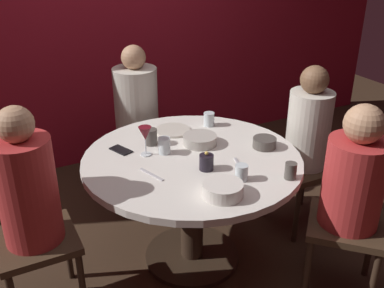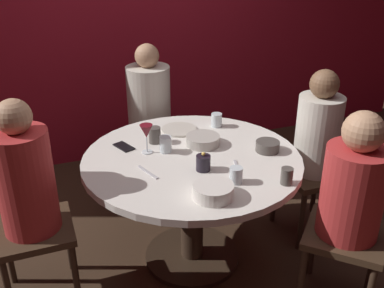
{
  "view_description": "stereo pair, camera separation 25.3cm",
  "coord_description": "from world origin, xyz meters",
  "px_view_note": "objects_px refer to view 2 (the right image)",
  "views": [
    {
      "loc": [
        -1.04,
        -2.03,
        1.9
      ],
      "look_at": [
        0.0,
        0.0,
        0.81
      ],
      "focal_mm": 41.64,
      "sensor_mm": 36.0,
      "label": 1
    },
    {
      "loc": [
        -0.81,
        -2.13,
        1.9
      ],
      "look_at": [
        0.0,
        0.0,
        0.81
      ],
      "focal_mm": 41.64,
      "sensor_mm": 36.0,
      "label": 2
    }
  ],
  "objects_px": {
    "cup_near_candle": "(166,144)",
    "seated_diner_left": "(26,185)",
    "wine_glass": "(146,133)",
    "bowl_small_white": "(268,146)",
    "dinner_plate": "(179,130)",
    "bowl_serving_large": "(213,191)",
    "dining_table": "(192,181)",
    "seated_diner_right": "(317,137)",
    "bowl_salad_center": "(203,140)",
    "cup_by_left_diner": "(287,176)",
    "cup_center_front": "(155,135)",
    "cup_far_edge": "(236,175)",
    "seated_diner_front_right": "(352,192)",
    "candle_holder": "(204,163)",
    "cell_phone": "(124,147)",
    "seated_diner_back": "(149,105)",
    "cup_by_right_diner": "(217,120)"
  },
  "relations": [
    {
      "from": "seated_diner_left",
      "to": "bowl_serving_large",
      "type": "relative_size",
      "value": 5.89
    },
    {
      "from": "dinner_plate",
      "to": "cup_by_left_diner",
      "type": "height_order",
      "value": "cup_by_left_diner"
    },
    {
      "from": "dining_table",
      "to": "seated_diner_front_right",
      "type": "height_order",
      "value": "seated_diner_front_right"
    },
    {
      "from": "dinner_plate",
      "to": "bowl_serving_large",
      "type": "distance_m",
      "value": 0.82
    },
    {
      "from": "cup_by_left_diner",
      "to": "candle_holder",
      "type": "bearing_deg",
      "value": 140.08
    },
    {
      "from": "cup_near_candle",
      "to": "seated_diner_left",
      "type": "bearing_deg",
      "value": -171.81
    },
    {
      "from": "seated_diner_front_right",
      "to": "cup_center_front",
      "type": "bearing_deg",
      "value": -3.88
    },
    {
      "from": "seated_diner_right",
      "to": "seated_diner_back",
      "type": "bearing_deg",
      "value": -46.39
    },
    {
      "from": "dining_table",
      "to": "seated_diner_right",
      "type": "relative_size",
      "value": 1.09
    },
    {
      "from": "seated_diner_front_right",
      "to": "bowl_serving_large",
      "type": "bearing_deg",
      "value": 29.7
    },
    {
      "from": "seated_diner_right",
      "to": "candle_holder",
      "type": "height_order",
      "value": "seated_diner_right"
    },
    {
      "from": "dinner_plate",
      "to": "bowl_small_white",
      "type": "distance_m",
      "value": 0.61
    },
    {
      "from": "cell_phone",
      "to": "cup_by_right_diner",
      "type": "height_order",
      "value": "cup_by_right_diner"
    },
    {
      "from": "cup_far_edge",
      "to": "dining_table",
      "type": "bearing_deg",
      "value": 106.93
    },
    {
      "from": "cell_phone",
      "to": "cup_far_edge",
      "type": "height_order",
      "value": "cup_far_edge"
    },
    {
      "from": "seated_diner_left",
      "to": "seated_diner_front_right",
      "type": "height_order",
      "value": "seated_diner_left"
    },
    {
      "from": "bowl_serving_large",
      "to": "bowl_salad_center",
      "type": "height_order",
      "value": "bowl_serving_large"
    },
    {
      "from": "seated_diner_back",
      "to": "cell_phone",
      "type": "distance_m",
      "value": 0.73
    },
    {
      "from": "seated_diner_back",
      "to": "cup_far_edge",
      "type": "relative_size",
      "value": 13.92
    },
    {
      "from": "seated_diner_left",
      "to": "seated_diner_back",
      "type": "distance_m",
      "value": 1.28
    },
    {
      "from": "bowl_small_white",
      "to": "cup_by_right_diner",
      "type": "relative_size",
      "value": 1.55
    },
    {
      "from": "bowl_serving_large",
      "to": "cup_center_front",
      "type": "bearing_deg",
      "value": 97.17
    },
    {
      "from": "seated_diner_front_right",
      "to": "bowl_serving_large",
      "type": "relative_size",
      "value": 5.67
    },
    {
      "from": "seated_diner_right",
      "to": "candle_holder",
      "type": "distance_m",
      "value": 0.88
    },
    {
      "from": "bowl_salad_center",
      "to": "bowl_small_white",
      "type": "relative_size",
      "value": 1.47
    },
    {
      "from": "cup_center_front",
      "to": "bowl_small_white",
      "type": "bearing_deg",
      "value": -30.66
    },
    {
      "from": "dining_table",
      "to": "seated_diner_right",
      "type": "height_order",
      "value": "seated_diner_right"
    },
    {
      "from": "seated_diner_right",
      "to": "cup_near_candle",
      "type": "bearing_deg",
      "value": -6.56
    },
    {
      "from": "seated_diner_left",
      "to": "cup_center_front",
      "type": "relative_size",
      "value": 12.08
    },
    {
      "from": "dining_table",
      "to": "bowl_small_white",
      "type": "xyz_separation_m",
      "value": [
        0.44,
        -0.09,
        0.19
      ]
    },
    {
      "from": "seated_diner_left",
      "to": "dinner_plate",
      "type": "relative_size",
      "value": 5.22
    },
    {
      "from": "candle_holder",
      "to": "dinner_plate",
      "type": "distance_m",
      "value": 0.55
    },
    {
      "from": "cell_phone",
      "to": "cup_near_candle",
      "type": "distance_m",
      "value": 0.27
    },
    {
      "from": "cup_by_left_diner",
      "to": "seated_diner_front_right",
      "type": "bearing_deg",
      "value": -31.03
    },
    {
      "from": "bowl_salad_center",
      "to": "bowl_serving_large",
      "type": "bearing_deg",
      "value": -107.31
    },
    {
      "from": "dining_table",
      "to": "seated_diner_front_right",
      "type": "relative_size",
      "value": 1.1
    },
    {
      "from": "dining_table",
      "to": "candle_holder",
      "type": "relative_size",
      "value": 11.72
    },
    {
      "from": "wine_glass",
      "to": "cup_by_left_diner",
      "type": "xyz_separation_m",
      "value": [
        0.57,
        -0.6,
        -0.08
      ]
    },
    {
      "from": "cup_center_front",
      "to": "bowl_serving_large",
      "type": "bearing_deg",
      "value": -82.83
    },
    {
      "from": "seated_diner_front_right",
      "to": "dinner_plate",
      "type": "bearing_deg",
      "value": -15.17
    },
    {
      "from": "wine_glass",
      "to": "cell_phone",
      "type": "relative_size",
      "value": 1.26
    },
    {
      "from": "bowl_small_white",
      "to": "seated_diner_right",
      "type": "bearing_deg",
      "value": 12.15
    },
    {
      "from": "candle_holder",
      "to": "seated_diner_right",
      "type": "bearing_deg",
      "value": 11.25
    },
    {
      "from": "seated_diner_front_right",
      "to": "seated_diner_left",
      "type": "bearing_deg",
      "value": 22.76
    },
    {
      "from": "bowl_serving_large",
      "to": "bowl_salad_center",
      "type": "relative_size",
      "value": 0.99
    },
    {
      "from": "wine_glass",
      "to": "bowl_small_white",
      "type": "distance_m",
      "value": 0.72
    },
    {
      "from": "seated_diner_front_right",
      "to": "cell_phone",
      "type": "bearing_deg",
      "value": 2.48
    },
    {
      "from": "seated_diner_right",
      "to": "cup_center_front",
      "type": "distance_m",
      "value": 1.04
    },
    {
      "from": "seated_diner_back",
      "to": "cup_center_front",
      "type": "bearing_deg",
      "value": -12.73
    },
    {
      "from": "seated_diner_back",
      "to": "cup_near_candle",
      "type": "distance_m",
      "value": 0.8
    }
  ]
}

